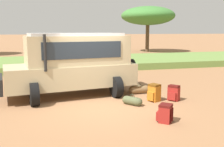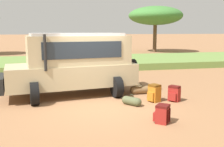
# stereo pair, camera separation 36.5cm
# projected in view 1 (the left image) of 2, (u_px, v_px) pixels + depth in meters

# --- Properties ---
(ground_plane) EXTENTS (320.00, 320.00, 0.00)m
(ground_plane) POSITION_uv_depth(u_px,v_px,m) (101.00, 107.00, 8.79)
(ground_plane) COLOR #936642
(grass_bank) EXTENTS (120.00, 7.00, 0.44)m
(grass_bank) POSITION_uv_depth(u_px,v_px,m) (68.00, 63.00, 19.04)
(grass_bank) COLOR olive
(grass_bank) RESTS_ON ground_plane
(safari_vehicle) EXTENTS (5.46, 3.15, 2.44)m
(safari_vehicle) POSITION_uv_depth(u_px,v_px,m) (73.00, 63.00, 10.22)
(safari_vehicle) COLOR tan
(safari_vehicle) RESTS_ON ground_plane
(backpack_beside_front_wheel) EXTENTS (0.49, 0.47, 0.63)m
(backpack_beside_front_wheel) POSITION_uv_depth(u_px,v_px,m) (154.00, 93.00, 9.47)
(backpack_beside_front_wheel) COLOR #B26619
(backpack_beside_front_wheel) RESTS_ON ground_plane
(backpack_cluster_center) EXTENTS (0.51, 0.51, 0.52)m
(backpack_cluster_center) POSITION_uv_depth(u_px,v_px,m) (165.00, 113.00, 7.31)
(backpack_cluster_center) COLOR maroon
(backpack_cluster_center) RESTS_ON ground_plane
(backpack_near_rear_wheel) EXTENTS (0.47, 0.47, 0.57)m
(backpack_near_rear_wheel) POSITION_uv_depth(u_px,v_px,m) (174.00, 93.00, 9.56)
(backpack_near_rear_wheel) COLOR maroon
(backpack_near_rear_wheel) RESTS_ON ground_plane
(duffel_bag_low_black_case) EXTENTS (0.87, 0.35, 0.43)m
(duffel_bag_low_black_case) POSITION_uv_depth(u_px,v_px,m) (139.00, 89.00, 10.64)
(duffel_bag_low_black_case) COLOR brown
(duffel_bag_low_black_case) RESTS_ON ground_plane
(duffel_bag_soft_canvas) EXTENTS (0.59, 0.66, 0.39)m
(duffel_bag_soft_canvas) POSITION_uv_depth(u_px,v_px,m) (132.00, 101.00, 9.01)
(duffel_bag_soft_canvas) COLOR #4C5133
(duffel_bag_soft_canvas) RESTS_ON ground_plane
(acacia_tree_right_mid) EXTENTS (6.23, 6.46, 5.30)m
(acacia_tree_right_mid) POSITION_uv_depth(u_px,v_px,m) (148.00, 16.00, 30.56)
(acacia_tree_right_mid) COLOR brown
(acacia_tree_right_mid) RESTS_ON ground_plane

